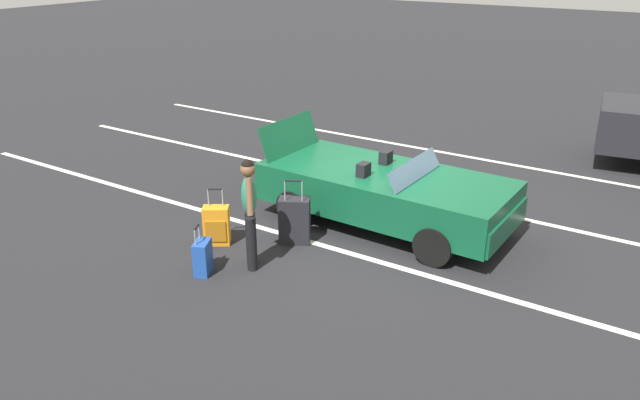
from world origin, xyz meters
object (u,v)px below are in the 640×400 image
at_px(convertible_car, 395,194).
at_px(suitcase_large_black, 295,220).
at_px(suitcase_medium_bright, 217,225).
at_px(suitcase_small_carryon, 203,257).
at_px(traveler_person, 250,208).

relative_size(convertible_car, suitcase_large_black, 3.89).
xyz_separation_m(convertible_car, suitcase_medium_bright, (-2.09, -2.03, -0.28)).
bearing_deg(suitcase_small_carryon, suitcase_medium_bright, 93.78).
bearing_deg(suitcase_medium_bright, convertible_car, 100.72).
height_order(suitcase_medium_bright, suitcase_small_carryon, suitcase_medium_bright).
bearing_deg(traveler_person, suitcase_medium_bright, 121.24).
distance_m(suitcase_medium_bright, traveler_person, 1.15).
distance_m(suitcase_large_black, suitcase_medium_bright, 1.22).
height_order(suitcase_large_black, traveler_person, traveler_person).
bearing_deg(suitcase_large_black, convertible_car, -67.53).
bearing_deg(convertible_car, suitcase_medium_bright, -134.05).
bearing_deg(convertible_car, suitcase_small_carryon, -117.87).
height_order(convertible_car, traveler_person, traveler_person).
distance_m(convertible_car, suitcase_medium_bright, 2.93).
distance_m(suitcase_large_black, suitcase_small_carryon, 1.63).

